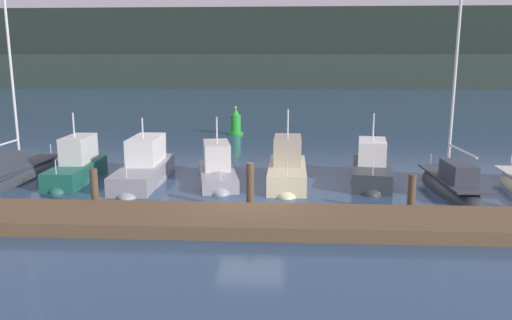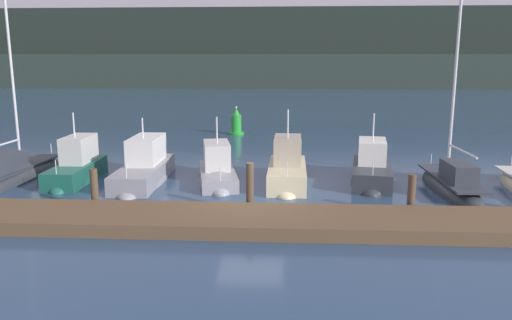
# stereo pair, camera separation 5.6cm
# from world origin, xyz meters

# --- Properties ---
(ground_plane) EXTENTS (400.00, 400.00, 0.00)m
(ground_plane) POSITION_xyz_m (0.00, 0.00, 0.00)
(ground_plane) COLOR navy
(dock) EXTENTS (32.89, 2.80, 0.45)m
(dock) POSITION_xyz_m (0.00, -2.00, 0.23)
(dock) COLOR brown
(dock) RESTS_ON ground
(mooring_pile_1) EXTENTS (0.28, 0.28, 1.56)m
(mooring_pile_1) POSITION_xyz_m (-5.82, -0.35, 0.78)
(mooring_pile_1) COLOR #4C3D2D
(mooring_pile_1) RESTS_ON ground
(mooring_pile_2) EXTENTS (0.28, 0.28, 1.85)m
(mooring_pile_2) POSITION_xyz_m (0.00, -0.35, 0.93)
(mooring_pile_2) COLOR #4C3D2D
(mooring_pile_2) RESTS_ON ground
(mooring_pile_3) EXTENTS (0.28, 0.28, 1.50)m
(mooring_pile_3) POSITION_xyz_m (5.82, -0.35, 0.75)
(mooring_pile_3) COLOR #4C3D2D
(mooring_pile_3) RESTS_ON ground
(sailboat_berth_1) EXTENTS (1.99, 8.16, 12.67)m
(sailboat_berth_1) POSITION_xyz_m (-11.38, 3.94, 0.13)
(sailboat_berth_1) COLOR #2D3338
(sailboat_berth_1) RESTS_ON ground
(motorboat_berth_2) EXTENTS (1.67, 4.94, 3.75)m
(motorboat_berth_2) POSITION_xyz_m (-8.36, 4.05, 0.36)
(motorboat_berth_2) COLOR #195647
(motorboat_berth_2) RESTS_ON ground
(motorboat_berth_3) EXTENTS (1.95, 6.24, 3.48)m
(motorboat_berth_3) POSITION_xyz_m (-5.19, 4.07, 0.37)
(motorboat_berth_3) COLOR gray
(motorboat_berth_3) RESTS_ON ground
(motorboat_berth_4) EXTENTS (2.61, 5.26, 3.66)m
(motorboat_berth_4) POSITION_xyz_m (-1.82, 4.18, 0.26)
(motorboat_berth_4) COLOR gray
(motorboat_berth_4) RESTS_ON ground
(motorboat_berth_5) EXTENTS (1.86, 5.16, 3.96)m
(motorboat_berth_5) POSITION_xyz_m (1.38, 3.97, 0.38)
(motorboat_berth_5) COLOR beige
(motorboat_berth_5) RESTS_ON ground
(motorboat_berth_6) EXTENTS (2.54, 5.36, 3.77)m
(motorboat_berth_6) POSITION_xyz_m (5.23, 4.55, 0.32)
(motorboat_berth_6) COLOR #2D3338
(motorboat_berth_6) RESTS_ON ground
(sailboat_berth_7) EXTENTS (1.74, 6.25, 9.66)m
(sailboat_berth_7) POSITION_xyz_m (8.37, 3.11, 0.15)
(sailboat_berth_7) COLOR #2D3338
(sailboat_berth_7) RESTS_ON ground
(channel_buoy) EXTENTS (1.12, 1.12, 2.09)m
(channel_buoy) POSITION_xyz_m (-2.38, 18.79, 0.79)
(channel_buoy) COLOR green
(channel_buoy) RESTS_ON ground
(hillside_backdrop) EXTENTS (240.00, 23.00, 15.42)m
(hillside_backdrop) POSITION_xyz_m (1.28, 89.21, 7.10)
(hillside_backdrop) COLOR #1E2823
(hillside_backdrop) RESTS_ON ground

